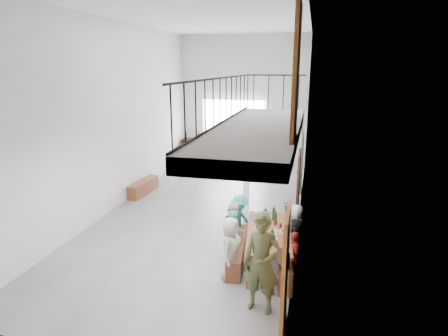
% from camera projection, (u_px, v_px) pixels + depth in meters
% --- Properties ---
extents(floor, '(12.00, 12.00, 0.00)m').
position_uv_depth(floor, '(206.00, 210.00, 11.28)').
color(floor, '#5F5F61').
rests_on(floor, ground).
extents(room_walls, '(12.00, 12.00, 12.00)m').
position_uv_depth(room_walls, '(204.00, 90.00, 10.35)').
color(room_walls, white).
rests_on(room_walls, ground).
extents(gateway_portal, '(2.80, 0.08, 2.80)m').
position_uv_depth(gateway_portal, '(234.00, 132.00, 16.58)').
color(gateway_portal, white).
rests_on(gateway_portal, ground).
extents(right_wall_decor, '(0.07, 8.28, 5.07)m').
position_uv_depth(right_wall_decor, '(297.00, 178.00, 8.47)').
color(right_wall_decor, '#9A4C1E').
rests_on(right_wall_decor, ground).
extents(balcony, '(1.52, 5.62, 4.00)m').
position_uv_depth(balcony, '(258.00, 133.00, 7.13)').
color(balcony, white).
rests_on(balcony, ground).
extents(tasting_table, '(1.17, 2.31, 0.79)m').
position_uv_depth(tasting_table, '(268.00, 235.00, 8.00)').
color(tasting_table, brown).
rests_on(tasting_table, ground).
extents(bench_inner, '(0.50, 1.96, 0.45)m').
position_uv_depth(bench_inner, '(237.00, 251.00, 8.32)').
color(bench_inner, brown).
rests_on(bench_inner, ground).
extents(bench_wall, '(0.46, 2.12, 0.48)m').
position_uv_depth(bench_wall, '(285.00, 258.00, 7.95)').
color(bench_wall, brown).
rests_on(bench_wall, ground).
extents(tableware, '(0.57, 1.32, 0.35)m').
position_uv_depth(tableware, '(272.00, 224.00, 7.99)').
color(tableware, black).
rests_on(tableware, tasting_table).
extents(side_bench, '(0.45, 1.59, 0.44)m').
position_uv_depth(side_bench, '(144.00, 187.00, 12.75)').
color(side_bench, brown).
rests_on(side_bench, ground).
extents(oak_barrel, '(0.62, 0.62, 0.91)m').
position_uv_depth(oak_barrel, '(191.00, 154.00, 16.52)').
color(oak_barrel, brown).
rests_on(oak_barrel, ground).
extents(serving_counter, '(2.06, 0.83, 1.06)m').
position_uv_depth(serving_counter, '(205.00, 151.00, 16.81)').
color(serving_counter, '#331A0F').
rests_on(serving_counter, ground).
extents(counter_bottles, '(1.76, 0.26, 0.28)m').
position_uv_depth(counter_bottles, '(205.00, 136.00, 16.65)').
color(counter_bottles, black).
rests_on(counter_bottles, serving_counter).
extents(guest_left_a, '(0.50, 0.69, 1.30)m').
position_uv_depth(guest_left_a, '(230.00, 248.00, 7.52)').
color(guest_left_a, silver).
rests_on(guest_left_a, ground).
extents(guest_left_b, '(0.38, 0.50, 1.23)m').
position_uv_depth(guest_left_b, '(234.00, 237.00, 8.10)').
color(guest_left_b, teal).
rests_on(guest_left_b, ground).
extents(guest_left_c, '(0.66, 0.73, 1.24)m').
position_uv_depth(guest_left_c, '(234.00, 229.00, 8.50)').
color(guest_left_c, silver).
rests_on(guest_left_c, ground).
extents(guest_left_d, '(0.65, 0.89, 1.23)m').
position_uv_depth(guest_left_d, '(239.00, 220.00, 9.01)').
color(guest_left_d, teal).
rests_on(guest_left_d, ground).
extents(guest_right_a, '(0.32, 0.65, 1.06)m').
position_uv_depth(guest_right_a, '(294.00, 256.00, 7.45)').
color(guest_right_a, '#AA251D').
rests_on(guest_right_a, ground).
extents(guest_right_b, '(0.51, 1.05, 1.09)m').
position_uv_depth(guest_right_b, '(295.00, 242.00, 8.01)').
color(guest_right_b, black).
rests_on(guest_right_b, ground).
extents(guest_right_c, '(0.41, 0.59, 1.15)m').
position_uv_depth(guest_right_c, '(296.00, 228.00, 8.64)').
color(guest_right_c, silver).
rests_on(guest_right_c, ground).
extents(host_standing, '(0.74, 0.56, 1.83)m').
position_uv_depth(host_standing, '(262.00, 263.00, 6.44)').
color(host_standing, '#464D2B').
rests_on(host_standing, ground).
extents(potted_plant, '(0.39, 0.35, 0.41)m').
position_uv_depth(potted_plant, '(289.00, 205.00, 11.09)').
color(potted_plant, '#204F1F').
rests_on(potted_plant, ground).
extents(bicycle_near, '(1.98, 1.37, 0.99)m').
position_uv_depth(bicycle_near, '(261.00, 155.00, 16.21)').
color(bicycle_near, black).
rests_on(bicycle_near, ground).
extents(bicycle_far, '(1.52, 0.83, 0.88)m').
position_uv_depth(bicycle_far, '(247.00, 158.00, 15.94)').
color(bicycle_far, black).
rests_on(bicycle_far, ground).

